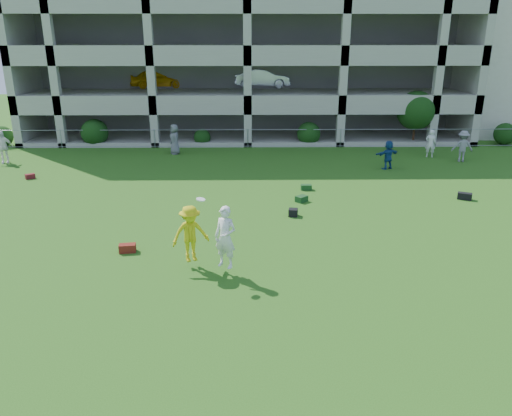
{
  "coord_description": "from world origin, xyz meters",
  "views": [
    {
      "loc": [
        0.06,
        -12.85,
        6.92
      ],
      "look_at": [
        0.29,
        3.0,
        1.4
      ],
      "focal_mm": 35.0,
      "sensor_mm": 36.0,
      "label": 1
    }
  ],
  "objects_px": {
    "bystander_f": "(463,146)",
    "frisbee_contest": "(201,235)",
    "bystander_b": "(3,147)",
    "crate_d": "(293,212)",
    "bystander_d": "(388,155)",
    "bystander_c": "(175,139)",
    "parking_garage": "(247,47)",
    "bystander_e": "(431,143)"
  },
  "relations": [
    {
      "from": "bystander_f",
      "to": "parking_garage",
      "type": "relative_size",
      "value": 0.06
    },
    {
      "from": "bystander_c",
      "to": "crate_d",
      "type": "bearing_deg",
      "value": 4.08
    },
    {
      "from": "bystander_e",
      "to": "parking_garage",
      "type": "xyz_separation_m",
      "value": [
        -10.85,
        11.56,
        5.19
      ]
    },
    {
      "from": "bystander_d",
      "to": "crate_d",
      "type": "xyz_separation_m",
      "value": [
        -5.76,
        -7.39,
        -0.63
      ]
    },
    {
      "from": "bystander_b",
      "to": "crate_d",
      "type": "distance_m",
      "value": 18.12
    },
    {
      "from": "bystander_f",
      "to": "parking_garage",
      "type": "distance_m",
      "value": 18.38
    },
    {
      "from": "bystander_f",
      "to": "frisbee_contest",
      "type": "xyz_separation_m",
      "value": [
        -13.7,
        -13.78,
        0.26
      ]
    },
    {
      "from": "bystander_d",
      "to": "bystander_f",
      "type": "bearing_deg",
      "value": 173.6
    },
    {
      "from": "frisbee_contest",
      "to": "bystander_b",
      "type": "bearing_deg",
      "value": 131.97
    },
    {
      "from": "bystander_c",
      "to": "crate_d",
      "type": "relative_size",
      "value": 5.19
    },
    {
      "from": "frisbee_contest",
      "to": "bystander_d",
      "type": "bearing_deg",
      "value": 53.47
    },
    {
      "from": "bystander_d",
      "to": "crate_d",
      "type": "distance_m",
      "value": 9.39
    },
    {
      "from": "crate_d",
      "to": "frisbee_contest",
      "type": "xyz_separation_m",
      "value": [
        -3.25,
        -4.77,
        1.01
      ]
    },
    {
      "from": "bystander_b",
      "to": "bystander_e",
      "type": "distance_m",
      "value": 24.71
    },
    {
      "from": "bystander_b",
      "to": "frisbee_contest",
      "type": "distance_m",
      "value": 18.59
    },
    {
      "from": "bystander_c",
      "to": "bystander_f",
      "type": "height_order",
      "value": "bystander_c"
    },
    {
      "from": "parking_garage",
      "to": "bystander_d",
      "type": "bearing_deg",
      "value": -61.97
    },
    {
      "from": "bystander_c",
      "to": "parking_garage",
      "type": "distance_m",
      "value": 12.5
    },
    {
      "from": "bystander_d",
      "to": "bystander_e",
      "type": "distance_m",
      "value": 4.24
    },
    {
      "from": "bystander_f",
      "to": "frisbee_contest",
      "type": "distance_m",
      "value": 19.44
    },
    {
      "from": "bystander_c",
      "to": "bystander_e",
      "type": "relative_size",
      "value": 1.1
    },
    {
      "from": "bystander_c",
      "to": "bystander_f",
      "type": "distance_m",
      "value": 16.87
    },
    {
      "from": "frisbee_contest",
      "to": "bystander_e",
      "type": "bearing_deg",
      "value": 50.54
    },
    {
      "from": "bystander_f",
      "to": "frisbee_contest",
      "type": "bearing_deg",
      "value": 55.12
    },
    {
      "from": "bystander_e",
      "to": "bystander_b",
      "type": "bearing_deg",
      "value": 17.57
    },
    {
      "from": "bystander_d",
      "to": "parking_garage",
      "type": "distance_m",
      "value": 17.01
    },
    {
      "from": "crate_d",
      "to": "bystander_f",
      "type": "bearing_deg",
      "value": 40.77
    },
    {
      "from": "bystander_b",
      "to": "bystander_e",
      "type": "bearing_deg",
      "value": -17.72
    },
    {
      "from": "bystander_d",
      "to": "parking_garage",
      "type": "relative_size",
      "value": 0.05
    },
    {
      "from": "bystander_c",
      "to": "frisbee_contest",
      "type": "distance_m",
      "value": 16.23
    },
    {
      "from": "bystander_c",
      "to": "bystander_f",
      "type": "xyz_separation_m",
      "value": [
        16.74,
        -2.15,
        -0.01
      ]
    },
    {
      "from": "crate_d",
      "to": "bystander_c",
      "type": "bearing_deg",
      "value": 119.37
    },
    {
      "from": "bystander_c",
      "to": "frisbee_contest",
      "type": "xyz_separation_m",
      "value": [
        3.03,
        -15.94,
        0.25
      ]
    },
    {
      "from": "frisbee_contest",
      "to": "parking_garage",
      "type": "distance_m",
      "value": 26.93
    },
    {
      "from": "bystander_c",
      "to": "bystander_e",
      "type": "xyz_separation_m",
      "value": [
        15.29,
        -1.05,
        -0.08
      ]
    },
    {
      "from": "bystander_d",
      "to": "bystander_f",
      "type": "relative_size",
      "value": 0.87
    },
    {
      "from": "bystander_d",
      "to": "crate_d",
      "type": "bearing_deg",
      "value": 26.6
    },
    {
      "from": "bystander_c",
      "to": "bystander_d",
      "type": "xyz_separation_m",
      "value": [
        12.05,
        -3.77,
        -0.13
      ]
    },
    {
      "from": "bystander_c",
      "to": "bystander_d",
      "type": "bearing_deg",
      "value": 47.31
    },
    {
      "from": "bystander_d",
      "to": "bystander_f",
      "type": "height_order",
      "value": "bystander_f"
    },
    {
      "from": "crate_d",
      "to": "frisbee_contest",
      "type": "distance_m",
      "value": 5.86
    },
    {
      "from": "bystander_f",
      "to": "crate_d",
      "type": "bearing_deg",
      "value": 50.71
    }
  ]
}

